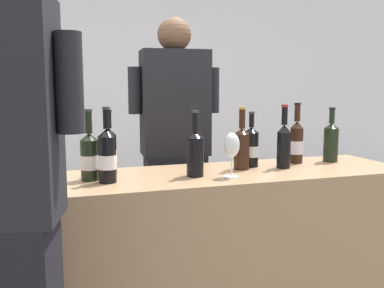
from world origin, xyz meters
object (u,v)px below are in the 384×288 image
(wine_bottle_5, at_px, (251,147))
(person_server, at_px, (175,164))
(wine_bottle_8, at_px, (195,152))
(wine_bottle_4, at_px, (107,155))
(wine_glass, at_px, (232,147))
(wine_bottle_7, at_px, (331,141))
(wine_bottle_2, at_px, (90,156))
(wine_bottle_3, at_px, (109,151))
(wine_bottle_0, at_px, (284,144))
(wine_bottle_1, at_px, (296,142))
(wine_bottle_9, at_px, (242,147))

(wine_bottle_5, bearing_deg, person_server, 120.98)
(wine_bottle_8, bearing_deg, wine_bottle_4, -179.17)
(wine_bottle_8, distance_m, wine_glass, 0.18)
(wine_bottle_8, bearing_deg, person_server, 83.03)
(wine_bottle_8, bearing_deg, wine_bottle_7, 9.72)
(wine_bottle_2, bearing_deg, wine_glass, -12.15)
(wine_bottle_3, bearing_deg, wine_bottle_4, -99.87)
(wine_bottle_7, xyz_separation_m, wine_glass, (-0.71, -0.22, 0.03))
(wine_bottle_3, bearing_deg, wine_bottle_7, -1.60)
(wine_bottle_2, bearing_deg, wine_bottle_0, -0.43)
(wine_bottle_4, height_order, wine_glass, wine_bottle_4)
(wine_bottle_5, relative_size, person_server, 0.17)
(wine_bottle_1, height_order, wine_bottle_5, wine_bottle_1)
(wine_bottle_0, xyz_separation_m, wine_bottle_3, (-0.90, 0.13, -0.01))
(wine_bottle_1, bearing_deg, wine_glass, -154.05)
(wine_bottle_4, bearing_deg, wine_bottle_1, 9.29)
(wine_bottle_1, xyz_separation_m, wine_bottle_5, (-0.29, -0.02, -0.01))
(wine_bottle_2, relative_size, wine_bottle_7, 1.05)
(wine_bottle_0, bearing_deg, wine_bottle_8, -173.52)
(wine_bottle_7, xyz_separation_m, wine_bottle_8, (-0.87, -0.15, -0.00))
(wine_bottle_3, distance_m, wine_glass, 0.60)
(wine_bottle_1, xyz_separation_m, wine_bottle_4, (-1.07, -0.18, 0.00))
(wine_bottle_1, bearing_deg, person_server, 141.67)
(wine_bottle_0, xyz_separation_m, wine_bottle_5, (-0.15, 0.09, -0.02))
(wine_bottle_9, bearing_deg, wine_bottle_3, 172.26)
(wine_bottle_7, distance_m, wine_glass, 0.75)
(wine_bottle_0, xyz_separation_m, wine_bottle_4, (-0.93, -0.06, -0.01))
(wine_bottle_0, xyz_separation_m, wine_bottle_8, (-0.51, -0.06, -0.01))
(wine_glass, bearing_deg, wine_bottle_5, 46.69)
(wine_bottle_3, xyz_separation_m, wine_bottle_7, (1.25, -0.04, 0.00))
(wine_bottle_0, xyz_separation_m, wine_glass, (-0.35, -0.13, 0.02))
(wine_glass, bearing_deg, wine_bottle_4, 173.32)
(wine_bottle_1, bearing_deg, wine_bottle_5, -175.55)
(wine_bottle_0, relative_size, wine_bottle_8, 1.06)
(wine_bottle_9, distance_m, person_server, 0.60)
(wine_bottle_2, relative_size, wine_bottle_4, 0.96)
(wine_bottle_2, height_order, wine_bottle_7, wine_bottle_2)
(wine_bottle_7, distance_m, person_server, 0.94)
(wine_bottle_4, bearing_deg, wine_bottle_8, 0.83)
(wine_bottle_1, distance_m, wine_bottle_4, 1.09)
(wine_bottle_1, xyz_separation_m, wine_bottle_7, (0.21, -0.02, -0.00))
(wine_bottle_2, relative_size, person_server, 0.19)
(wine_bottle_5, bearing_deg, wine_bottle_7, 0.25)
(wine_bottle_0, xyz_separation_m, wine_bottle_9, (-0.23, 0.03, -0.01))
(wine_glass, bearing_deg, wine_bottle_1, 25.95)
(wine_bottle_7, bearing_deg, wine_bottle_1, 174.52)
(wine_bottle_7, bearing_deg, wine_bottle_9, -174.52)
(wine_bottle_2, distance_m, wine_bottle_4, 0.10)
(wine_bottle_5, bearing_deg, wine_bottle_1, 4.45)
(wine_bottle_1, relative_size, wine_bottle_4, 1.00)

